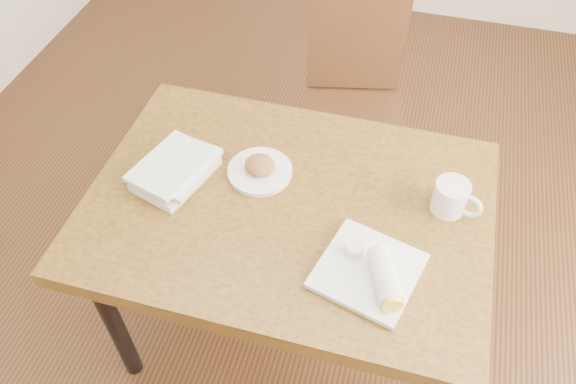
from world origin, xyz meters
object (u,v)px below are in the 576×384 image
(table, at_px, (288,219))
(book_stack, at_px, (176,170))
(coffee_mug, at_px, (452,197))
(chair_far, at_px, (354,92))
(plate_scone, at_px, (260,169))
(plate_burrito, at_px, (373,273))

(table, xyz_separation_m, book_stack, (-0.37, 0.01, 0.11))
(coffee_mug, relative_size, book_stack, 0.50)
(table, distance_m, chair_far, 0.84)
(plate_scone, distance_m, coffee_mug, 0.59)
(chair_far, bearing_deg, plate_scone, -103.56)
(table, relative_size, coffee_mug, 8.23)
(book_stack, bearing_deg, table, -1.66)
(chair_far, relative_size, plate_burrito, 3.00)
(coffee_mug, bearing_deg, plate_burrito, -120.55)
(coffee_mug, distance_m, book_stack, 0.85)
(plate_scone, relative_size, coffee_mug, 1.39)
(table, bearing_deg, plate_burrito, -34.05)
(coffee_mug, xyz_separation_m, book_stack, (-0.84, -0.10, -0.02))
(table, bearing_deg, coffee_mug, 12.60)
(table, height_order, chair_far, chair_far)
(plate_scone, relative_size, plate_burrito, 0.65)
(chair_far, bearing_deg, coffee_mug, -60.31)
(plate_scone, bearing_deg, book_stack, -161.42)
(chair_far, relative_size, coffee_mug, 6.40)
(table, distance_m, book_stack, 0.39)
(chair_far, relative_size, book_stack, 3.22)
(coffee_mug, distance_m, plate_burrito, 0.35)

